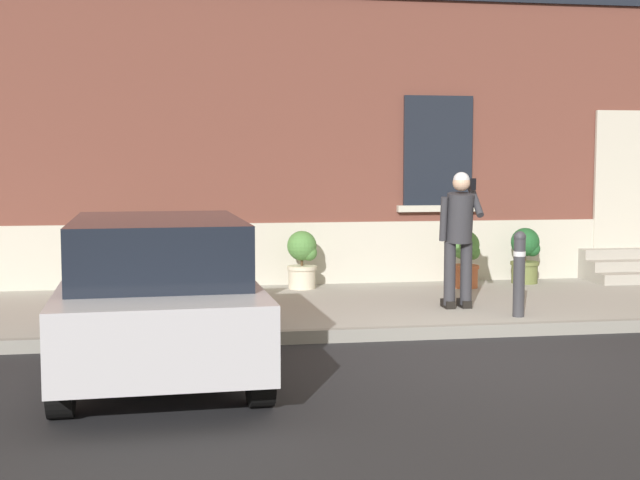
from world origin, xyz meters
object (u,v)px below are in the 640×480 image
(bollard_near_person, at_px, (519,271))
(planter_charcoal, at_px, (136,261))
(hatchback_car_silver, at_px, (158,291))
(planter_terracotta, at_px, (465,257))
(person_on_phone, at_px, (459,231))
(planter_olive, at_px, (526,254))
(planter_cream, at_px, (302,258))

(bollard_near_person, height_order, planter_charcoal, bollard_near_person)
(hatchback_car_silver, bearing_deg, planter_terracotta, 41.74)
(bollard_near_person, relative_size, planter_terracotta, 1.22)
(hatchback_car_silver, distance_m, person_on_phone, 4.35)
(hatchback_car_silver, height_order, planter_olive, hatchback_car_silver)
(hatchback_car_silver, xyz_separation_m, planter_olive, (5.52, 4.27, -0.18))
(planter_terracotta, bearing_deg, planter_olive, 15.83)
(person_on_phone, xyz_separation_m, planter_charcoal, (-4.13, 2.14, -0.55))
(planter_cream, xyz_separation_m, planter_terracotta, (2.41, -0.29, 0.00))
(person_on_phone, distance_m, planter_olive, 2.79)
(person_on_phone, xyz_separation_m, planter_terracotta, (0.70, 1.78, -0.55))
(hatchback_car_silver, xyz_separation_m, planter_terracotta, (4.44, 3.96, -0.18))
(planter_charcoal, bearing_deg, planter_terracotta, -4.30)
(person_on_phone, relative_size, planter_olive, 2.03)
(planter_charcoal, distance_m, planter_cream, 2.42)
(planter_terracotta, distance_m, planter_olive, 1.12)
(planter_charcoal, bearing_deg, planter_olive, -0.55)
(hatchback_car_silver, distance_m, planter_terracotta, 5.95)
(planter_charcoal, xyz_separation_m, planter_cream, (2.41, -0.07, 0.00))
(person_on_phone, bearing_deg, planter_charcoal, 139.04)
(person_on_phone, relative_size, planter_terracotta, 2.03)
(planter_charcoal, height_order, planter_cream, same)
(person_on_phone, relative_size, planter_charcoal, 2.03)
(person_on_phone, height_order, planter_terracotta, person_on_phone)
(person_on_phone, bearing_deg, bollard_near_person, -65.57)
(planter_cream, distance_m, planter_olive, 3.49)
(person_on_phone, relative_size, planter_cream, 2.03)
(bollard_near_person, xyz_separation_m, planter_terracotta, (0.16, 2.46, -0.11))
(planter_charcoal, relative_size, planter_olive, 1.00)
(planter_cream, bearing_deg, planter_terracotta, -6.90)
(planter_charcoal, relative_size, planter_terracotta, 1.00)
(hatchback_car_silver, distance_m, bollard_near_person, 4.53)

